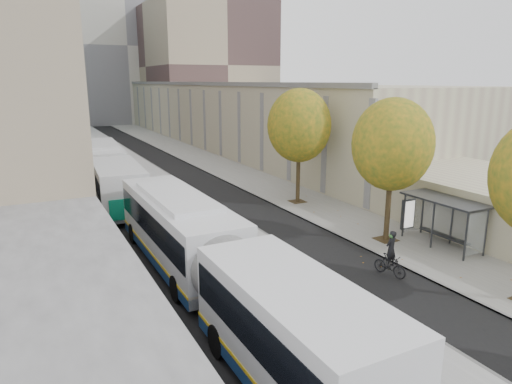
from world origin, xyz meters
TOP-DOWN VIEW (x-y plane):
  - bus_platform at (-3.88, 35.00)m, footprint 4.25×150.00m
  - sidewalk at (4.12, 35.00)m, footprint 4.75×150.00m
  - building_tan at (15.50, 64.00)m, footprint 18.00×92.00m
  - building_far_block at (6.00, 96.00)m, footprint 30.00×18.00m
  - bus_shelter at (5.69, 10.96)m, footprint 1.90×4.40m
  - tree_c at (3.60, 13.00)m, footprint 4.20×4.20m
  - tree_d at (3.60, 22.00)m, footprint 4.40×4.40m
  - bus_near at (-7.33, 10.75)m, footprint 2.96×19.26m
  - bus_far at (-7.83, 31.00)m, footprint 3.98×19.39m
  - cyclist at (0.56, 9.46)m, footprint 0.81×1.70m
  - distant_car at (-7.31, 58.02)m, footprint 1.69×3.69m

SIDE VIEW (x-z plane):
  - sidewalk at x=4.12m, z-range 0.00..0.08m
  - bus_platform at x=-3.88m, z-range 0.00..0.15m
  - distant_car at x=-7.31m, z-range 0.00..1.23m
  - cyclist at x=0.56m, z-range -0.27..1.82m
  - bus_near at x=-7.33m, z-range 0.15..3.36m
  - bus_far at x=-7.83m, z-range 0.15..3.36m
  - bus_shelter at x=5.69m, z-range 0.92..3.45m
  - building_tan at x=15.50m, z-range 0.00..8.00m
  - tree_c at x=3.60m, z-range 1.61..8.89m
  - tree_d at x=3.60m, z-range 1.67..9.27m
  - building_far_block at x=6.00m, z-range 0.00..30.00m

